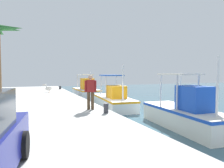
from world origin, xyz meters
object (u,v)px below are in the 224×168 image
fishing_boat_nearest (86,91)px  mooring_bollard_nearest (60,88)px  fishing_boat_second (114,100)px  pelican (49,88)px  fisherman_standing (90,91)px  mooring_bollard_second (106,108)px  fishing_boat_third (186,114)px

fishing_boat_nearest → mooring_bollard_nearest: fishing_boat_nearest is taller
fishing_boat_nearest → fishing_boat_second: size_ratio=0.82×
fishing_boat_second → pelican: bearing=-145.9°
pelican → fisherman_standing: 10.68m
fishing_boat_second → fisherman_standing: 5.45m
fishing_boat_nearest → mooring_bollard_nearest: size_ratio=13.46×
mooring_bollard_second → mooring_bollard_nearest: bearing=180.0°
mooring_bollard_nearest → fishing_boat_nearest: bearing=36.9°
fishing_boat_second → pelican: fishing_boat_second is taller
fisherman_standing → mooring_bollard_nearest: (-14.27, 0.40, -0.80)m
fishing_boat_third → mooring_bollard_nearest: (-16.64, -3.62, 0.26)m
fishing_boat_second → fishing_boat_third: size_ratio=1.09×
mooring_bollard_nearest → mooring_bollard_second: mooring_bollard_second is taller
fishing_boat_third → mooring_bollard_second: bearing=-108.1°
mooring_bollard_nearest → mooring_bollard_second: 15.45m
fisherman_standing → pelican: bearing=-173.7°
fishing_boat_nearest → mooring_bollard_second: fishing_boat_nearest is taller
fisherman_standing → fishing_boat_second: bearing=145.0°
fishing_boat_nearest → mooring_bollard_second: bearing=-10.5°
fishing_boat_third → mooring_bollard_nearest: fishing_boat_third is taller
fishing_boat_third → mooring_bollard_nearest: size_ratio=15.03×
fishing_boat_second → pelican: (-6.24, -4.23, 0.58)m
fishing_boat_second → mooring_bollard_second: fishing_boat_second is taller
fishing_boat_nearest → fishing_boat_third: (13.58, 1.32, -0.01)m
fishing_boat_second → fishing_boat_third: bearing=8.2°
fishing_boat_third → pelican: 13.98m
fishing_boat_second → mooring_bollard_second: (5.54, -2.65, 0.40)m
pelican → mooring_bollard_nearest: (-3.67, 1.58, -0.22)m
fishing_boat_second → mooring_bollard_second: 6.16m
fishing_boat_third → fisherman_standing: 4.79m
fisherman_standing → mooring_bollard_nearest: 14.30m
fishing_boat_nearest → fishing_boat_second: bearing=2.9°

